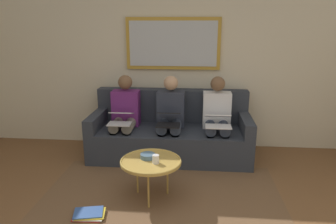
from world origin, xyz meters
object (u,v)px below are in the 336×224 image
object	(u,v)px
person_right	(125,114)
laptop_silver	(121,118)
coffee_table	(151,162)
cup	(156,159)
laptop_black	(169,118)
bowl	(148,156)
couch	(171,134)
laptop_white	(218,121)
magazine_stack	(89,214)
person_left	(217,116)
framed_mirror	(173,44)
person_middle	(170,115)

from	to	relation	value
person_right	laptop_silver	world-z (taller)	person_right
coffee_table	laptop_silver	xyz separation A→B (m)	(0.53, -0.90, 0.20)
cup	laptop_black	size ratio (longest dim) A/B	0.24
cup	person_right	xyz separation A→B (m)	(0.59, -1.21, 0.12)
bowl	laptop_silver	distance (m)	0.99
couch	bowl	bearing A→B (deg)	82.58
laptop_white	cup	bearing A→B (deg)	54.40
person_right	magazine_stack	size ratio (longest dim) A/B	3.41
coffee_table	bowl	bearing A→B (deg)	-54.83
person_left	magazine_stack	world-z (taller)	person_left
framed_mirror	cup	bearing A→B (deg)	88.30
framed_mirror	magazine_stack	size ratio (longest dim) A/B	4.07
coffee_table	laptop_silver	bearing A→B (deg)	-59.62
person_left	laptop_white	bearing A→B (deg)	90.00
magazine_stack	laptop_silver	bearing A→B (deg)	-91.27
laptop_white	magazine_stack	bearing A→B (deg)	44.89
person_left	laptop_black	size ratio (longest dim) A/B	3.07
framed_mirror	person_right	size ratio (longest dim) A/B	1.19
person_right	person_left	bearing A→B (deg)	180.00
couch	person_middle	xyz separation A→B (m)	(0.00, 0.07, 0.30)
person_middle	laptop_silver	xyz separation A→B (m)	(0.64, 0.24, 0.02)
framed_mirror	bowl	xyz separation A→B (m)	(0.15, 1.55, -1.09)
laptop_white	magazine_stack	distance (m)	1.94
framed_mirror	laptop_white	xyz separation A→B (m)	(-0.64, 0.70, -0.93)
cup	person_left	world-z (taller)	person_left
couch	framed_mirror	xyz separation A→B (m)	(0.00, -0.39, 1.24)
person_right	laptop_silver	bearing A→B (deg)	90.00
person_left	bowl	bearing A→B (deg)	54.04
person_left	magazine_stack	xyz separation A→B (m)	(1.31, 1.55, -0.58)
person_middle	framed_mirror	bearing A→B (deg)	-90.00
cup	magazine_stack	distance (m)	0.84
coffee_table	person_left	distance (m)	1.38
couch	bowl	world-z (taller)	couch
bowl	laptop_white	world-z (taller)	laptop_white
couch	cup	world-z (taller)	couch
laptop_black	magazine_stack	world-z (taller)	laptop_black
coffee_table	person_right	size ratio (longest dim) A/B	0.57
person_left	magazine_stack	distance (m)	2.11
framed_mirror	coffee_table	world-z (taller)	framed_mirror
coffee_table	cup	bearing A→B (deg)	136.33
cup	coffee_table	bearing A→B (deg)	-43.67
laptop_white	coffee_table	bearing A→B (deg)	50.37
person_left	laptop_white	size ratio (longest dim) A/B	3.42
bowl	person_middle	size ratio (longest dim) A/B	0.14
person_right	laptop_silver	xyz separation A→B (m)	(0.00, 0.24, 0.02)
bowl	framed_mirror	bearing A→B (deg)	-95.57
person_right	framed_mirror	bearing A→B (deg)	-144.48
cup	magazine_stack	bearing A→B (deg)	28.84
laptop_black	person_left	bearing A→B (deg)	-159.65
laptop_silver	framed_mirror	bearing A→B (deg)	-132.39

